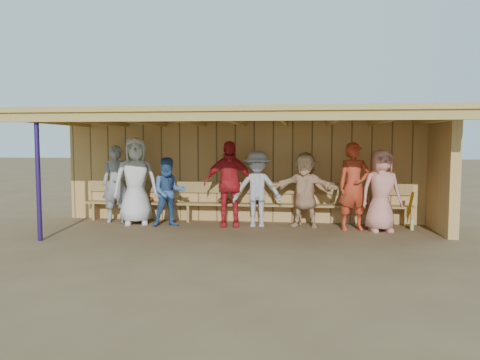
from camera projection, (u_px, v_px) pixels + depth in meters
name	position (u px, v px, depth m)	size (l,w,h in m)	color
ground	(238.00, 231.00, 9.80)	(90.00, 90.00, 0.00)	brown
player_a	(116.00, 184.00, 10.89)	(0.65, 0.43, 1.80)	gray
player_b	(136.00, 181.00, 10.59)	(0.97, 0.63, 1.98)	silver
player_c	(169.00, 192.00, 10.32)	(0.74, 0.58, 1.53)	#345891
player_d	(229.00, 184.00, 10.32)	(1.11, 0.46, 1.89)	red
player_e	(257.00, 189.00, 10.30)	(1.08, 0.62, 1.68)	#9A98A0
player_f	(305.00, 189.00, 10.27)	(1.53, 0.49, 1.65)	tan
player_g	(354.00, 186.00, 9.85)	(0.68, 0.45, 1.86)	#A9331B
player_h	(381.00, 191.00, 9.70)	(0.84, 0.55, 1.71)	tan
dugout_structure	(259.00, 150.00, 10.29)	(8.80, 3.20, 2.50)	tan
bench	(244.00, 200.00, 10.86)	(7.60, 0.34, 0.93)	#9E7D43
dugout_equipment	(245.00, 202.00, 10.73)	(6.16, 0.62, 0.80)	gold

